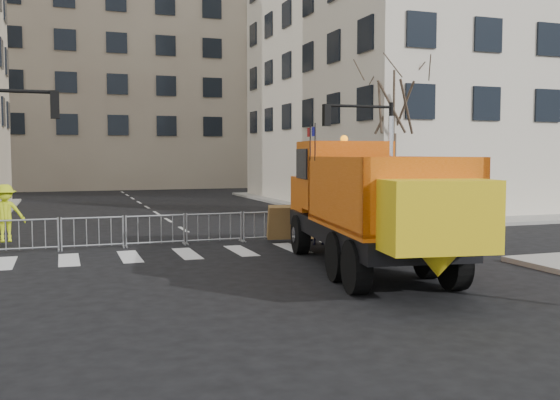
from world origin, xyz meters
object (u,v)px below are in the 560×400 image
object	(u,v)px
newspaper_box	(344,220)
cop_b	(303,219)
plow_truck	(369,201)
cop_a	(318,221)
worker	(5,213)
cop_c	(299,214)

from	to	relation	value
newspaper_box	cop_b	bearing A→B (deg)	-176.40
plow_truck	cop_b	bearing A→B (deg)	4.31
cop_a	worker	xyz separation A→B (m)	(-10.37, 3.26, 0.32)
plow_truck	cop_c	distance (m)	6.15
plow_truck	cop_a	xyz separation A→B (m)	(0.63, 5.03, -1.09)
worker	newspaper_box	world-z (taller)	worker
cop_a	newspaper_box	world-z (taller)	cop_a
cop_c	newspaper_box	bearing A→B (deg)	125.23
cop_b	cop_c	world-z (taller)	cop_c
newspaper_box	cop_c	bearing A→B (deg)	-176.98
cop_a	newspaper_box	size ratio (longest dim) A/B	1.51
cop_c	plow_truck	bearing A→B (deg)	26.76
cop_a	cop_c	world-z (taller)	cop_c
cop_c	worker	size ratio (longest dim) A/B	1.01
cop_a	cop_b	distance (m)	1.06
worker	plow_truck	bearing A→B (deg)	-46.69
newspaper_box	cop_a	bearing A→B (deg)	-144.68
cop_b	cop_c	size ratio (longest dim) A/B	0.80
cop_c	worker	bearing A→B (deg)	-72.84
worker	newspaper_box	size ratio (longest dim) A/B	1.82
cop_b	worker	xyz separation A→B (m)	(-10.22, 2.21, 0.34)
cop_a	plow_truck	bearing A→B (deg)	86.49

